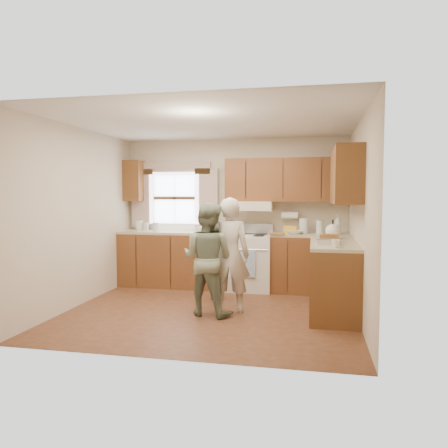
% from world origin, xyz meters
% --- Properties ---
extents(room, '(3.80, 3.80, 3.80)m').
position_xyz_m(room, '(0.00, 0.00, 1.25)').
color(room, '#4B2717').
rests_on(room, ground).
extents(kitchen_fixtures, '(3.80, 2.25, 2.15)m').
position_xyz_m(kitchen_fixtures, '(0.61, 1.08, 0.84)').
color(kitchen_fixtures, '#3E220D').
rests_on(kitchen_fixtures, ground).
extents(stove, '(0.76, 0.67, 1.07)m').
position_xyz_m(stove, '(0.30, 1.44, 0.47)').
color(stove, silver).
rests_on(stove, ground).
extents(woman_left, '(0.60, 0.43, 1.53)m').
position_xyz_m(woman_left, '(0.25, 0.02, 0.76)').
color(woman_left, beige).
rests_on(woman_left, ground).
extents(woman_right, '(0.82, 0.71, 1.46)m').
position_xyz_m(woman_right, '(-0.01, -0.14, 0.73)').
color(woman_right, '#223922').
rests_on(woman_right, ground).
extents(child, '(0.52, 0.43, 0.83)m').
position_xyz_m(child, '(-0.03, 0.64, 0.42)').
color(child, slate).
rests_on(child, ground).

